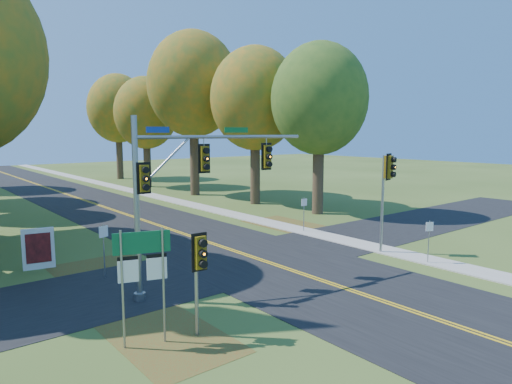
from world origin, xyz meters
TOP-DOWN VIEW (x-y plane):
  - ground at (0.00, 0.00)m, footprint 160.00×160.00m
  - road_main at (0.00, 0.00)m, footprint 8.00×160.00m
  - road_cross at (0.00, 2.00)m, footprint 60.00×6.00m
  - centerline_left at (-0.10, 0.00)m, footprint 0.10×160.00m
  - centerline_right at (0.10, 0.00)m, footprint 0.10×160.00m
  - sidewalk_east at (6.20, 0.00)m, footprint 1.60×160.00m
  - leaf_patch_w_near at (-6.50, 4.00)m, footprint 4.00×6.00m
  - leaf_patch_e at (6.80, 6.00)m, footprint 3.50×8.00m
  - leaf_patch_w_far at (-7.50, -3.00)m, footprint 3.00×5.00m
  - tree_e_a at (11.57, 8.77)m, footprint 7.20×7.20m
  - tree_e_b at (10.97, 15.58)m, footprint 7.60×7.60m
  - tree_e_c at (9.88, 23.69)m, footprint 8.80×8.80m
  - tree_e_d at (9.26, 32.87)m, footprint 7.00×7.00m
  - tree_e_e at (10.47, 43.58)m, footprint 7.80×7.80m
  - traffic_mast at (-5.02, 0.04)m, footprint 7.37×1.16m
  - east_signal_pole at (5.72, -1.44)m, footprint 0.58×0.68m
  - ped_signal_pole at (-6.73, -3.70)m, footprint 0.51×0.59m
  - route_sign_cluster at (-8.24, -3.10)m, footprint 1.53×0.55m
  - info_kiosk at (-8.67, 6.81)m, footprint 1.35×0.45m
  - reg_sign_e_north at (6.11, 4.77)m, footprint 0.41×0.10m
  - reg_sign_e_south at (5.75, -3.81)m, footprint 0.37×0.18m
  - reg_sign_w at (-6.86, 3.61)m, footprint 0.43×0.18m

SIDE VIEW (x-z plane):
  - ground at x=0.00m, z-range 0.00..0.00m
  - leaf_patch_w_near at x=-6.50m, z-range 0.00..0.01m
  - leaf_patch_e at x=6.80m, z-range 0.00..0.01m
  - leaf_patch_w_far at x=-7.50m, z-range 0.00..0.01m
  - road_cross at x=0.00m, z-range 0.00..0.02m
  - road_main at x=0.00m, z-range 0.00..0.02m
  - centerline_left at x=-0.10m, z-range 0.02..0.03m
  - centerline_right at x=0.10m, z-range 0.02..0.03m
  - sidewalk_east at x=6.20m, z-range 0.00..0.06m
  - info_kiosk at x=-8.67m, z-range 0.00..1.85m
  - reg_sign_e_south at x=5.75m, z-range 0.38..2.43m
  - reg_sign_e_north at x=6.11m, z-range 0.40..2.55m
  - reg_sign_w at x=-6.86m, z-range 0.43..2.76m
  - ped_signal_pole at x=-6.73m, z-range 0.78..3.99m
  - route_sign_cluster at x=-8.24m, z-range 0.70..4.14m
  - east_signal_pole at x=5.72m, z-range 1.31..6.40m
  - traffic_mast at x=-5.02m, z-range 0.96..7.68m
  - tree_e_d at x=9.26m, z-range 2.08..14.40m
  - tree_e_a at x=11.57m, z-range 2.16..14.90m
  - tree_e_b at x=10.97m, z-range 2.23..15.56m
  - tree_e_e at x=10.47m, z-range 2.32..16.06m
  - tree_e_c at x=9.88m, z-range 2.77..18.56m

